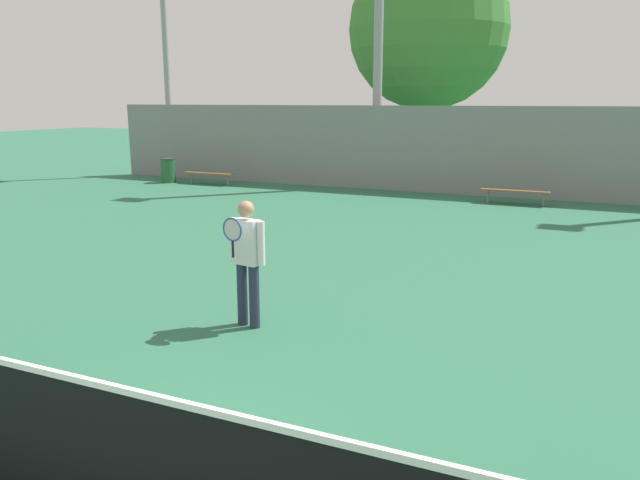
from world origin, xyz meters
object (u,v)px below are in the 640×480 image
tennis_net (95,447)px  bench_courtside_far (516,191)px  tennis_player (247,256)px  trash_bin (168,170)px  bench_courtside_near (209,174)px  light_pole_center_back (165,34)px  tree_green_tall (428,29)px

tennis_net → bench_courtside_far: 15.85m
tennis_player → bench_courtside_far: 12.13m
tennis_player → trash_bin: bearing=140.4°
tennis_net → bench_courtside_near: bearing=121.8°
light_pole_center_back → bench_courtside_near: bearing=-32.4°
bench_courtside_far → trash_bin: size_ratio=2.21×
tree_green_tall → bench_courtside_far: bearing=-56.9°
tennis_player → trash_bin: 15.79m
light_pole_center_back → bench_courtside_far: bearing=-8.4°
tennis_net → tennis_player: size_ratio=6.43×
tennis_net → tennis_player: 4.02m
bench_courtside_far → tree_green_tall: size_ratio=0.22×
bench_courtside_near → bench_courtside_far: 10.71m
bench_courtside_near → bench_courtside_far: same height
tennis_player → light_pole_center_back: bearing=139.4°
bench_courtside_far → trash_bin: trash_bin is taller
trash_bin → tree_green_tall: tree_green_tall is taller
trash_bin → light_pole_center_back: bearing=124.9°
light_pole_center_back → tennis_net: bearing=-53.9°
bench_courtside_near → tree_green_tall: bearing=50.6°
tennis_net → tree_green_tall: 24.01m
bench_courtside_near → trash_bin: size_ratio=2.19×
trash_bin → tennis_net: bearing=-53.7°
light_pole_center_back → tree_green_tall: (9.22, 5.22, 0.29)m
tennis_player → trash_bin: size_ratio=1.93×
trash_bin → tennis_player: bearing=-48.4°
tennis_player → bench_courtside_near: (-8.78, 11.97, -0.59)m
bench_courtside_far → light_pole_center_back: size_ratio=0.21×
tennis_net → bench_courtside_near: (-9.81, 15.82, -0.16)m
bench_courtside_far → light_pole_center_back: light_pole_center_back is taller
tennis_net → light_pole_center_back: light_pole_center_back is taller
tennis_player → bench_courtside_far: size_ratio=0.87×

